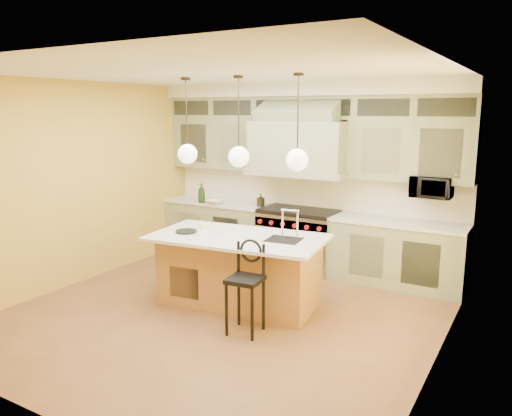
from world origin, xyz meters
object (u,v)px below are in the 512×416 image
Objects in this scene: kitchen_island at (240,269)px; microwave at (431,187)px; range at (299,239)px; counter_stool at (246,282)px.

microwave reaches higher than kitchen_island.
kitchen_island is (-0.01, -1.73, -0.01)m from range.
kitchen_island is 2.20× the size of counter_stool.
range is 1.13× the size of counter_stool.
range is 1.73m from kitchen_island.
microwave is at bearing 3.12° from range.
counter_stool is 3.03m from microwave.
range is at bearing 82.65° from kitchen_island.
kitchen_island is at bearing -136.84° from microwave.
kitchen_island reaches higher than counter_stool.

